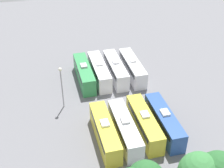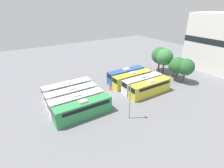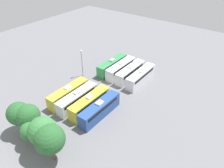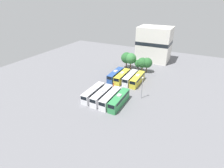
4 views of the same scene
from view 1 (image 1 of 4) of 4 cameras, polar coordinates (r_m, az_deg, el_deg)
The scene contains 11 objects.
ground_plane at distance 56.03m, azimuth 1.40°, elevation -3.44°, with size 121.91×121.91×0.00m, color slate.
bus_0 at distance 62.81m, azimuth 3.75°, elevation 3.04°, with size 2.52×11.31×3.72m.
bus_1 at distance 62.12m, azimuth 0.66°, elevation 2.74°, with size 2.52×11.31×3.72m.
bus_2 at distance 61.59m, azimuth -2.34°, elevation 2.41°, with size 2.52×11.31×3.72m.
bus_3 at distance 61.09m, azimuth -5.11°, elevation 2.01°, with size 2.52×11.31×3.72m.
bus_4 at distance 49.93m, azimuth 9.51°, elevation -6.69°, with size 2.52×11.31×3.72m.
bus_5 at distance 49.14m, azimuth 5.94°, elevation -7.11°, with size 2.52×11.31×3.72m.
bus_6 at distance 47.93m, azimuth 2.36°, elevation -8.19°, with size 2.52×11.31×3.72m.
bus_7 at distance 47.41m, azimuth -1.29°, elevation -8.72°, with size 2.52×11.31×3.72m.
worker_person at distance 54.73m, azimuth 4.27°, elevation -3.44°, with size 0.36×0.36×1.84m.
light_pole at distance 52.78m, azimuth -9.27°, elevation 0.56°, with size 0.60×0.60×7.90m.
Camera 1 is at (12.56, 42.83, 33.87)m, focal length 50.00 mm.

